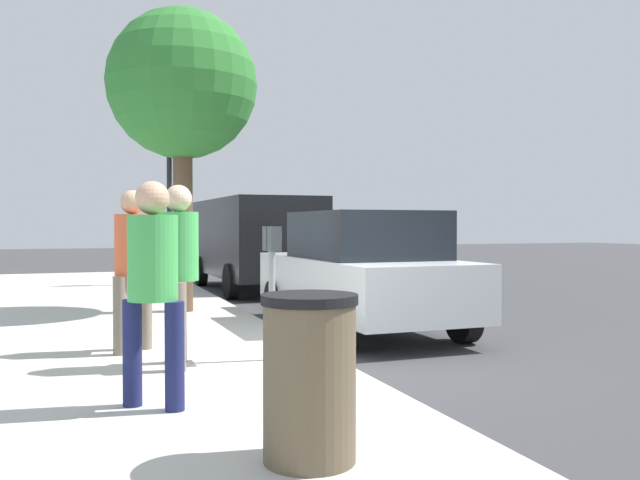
{
  "coord_description": "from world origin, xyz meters",
  "views": [
    {
      "loc": [
        -7.08,
        2.56,
        1.58
      ],
      "look_at": [
        -0.34,
        0.14,
        1.41
      ],
      "focal_mm": 37.46,
      "sensor_mm": 36.0,
      "label": 1
    }
  ],
  "objects_px": {
    "parking_officer": "(133,256)",
    "trash_bin": "(309,377)",
    "street_tree": "(182,87)",
    "pedestrian_at_meter": "(178,259)",
    "traffic_signal": "(174,183)",
    "parked_sedan_near": "(362,271)",
    "pedestrian_bystander": "(153,275)",
    "parked_van_far": "(254,238)",
    "parking_meter": "(272,264)"
  },
  "relations": [
    {
      "from": "parking_officer",
      "to": "trash_bin",
      "type": "height_order",
      "value": "parking_officer"
    },
    {
      "from": "street_tree",
      "to": "trash_bin",
      "type": "bearing_deg",
      "value": 177.64
    },
    {
      "from": "parking_officer",
      "to": "trash_bin",
      "type": "relative_size",
      "value": 1.8
    },
    {
      "from": "pedestrian_at_meter",
      "to": "traffic_signal",
      "type": "bearing_deg",
      "value": 92.17
    },
    {
      "from": "parked_sedan_near",
      "to": "trash_bin",
      "type": "relative_size",
      "value": 4.39
    },
    {
      "from": "pedestrian_bystander",
      "to": "street_tree",
      "type": "bearing_deg",
      "value": 29.31
    },
    {
      "from": "parked_van_far",
      "to": "pedestrian_at_meter",
      "type": "bearing_deg",
      "value": 161.26
    },
    {
      "from": "traffic_signal",
      "to": "pedestrian_at_meter",
      "type": "bearing_deg",
      "value": 172.84
    },
    {
      "from": "parking_meter",
      "to": "parked_van_far",
      "type": "xyz_separation_m",
      "value": [
        8.8,
        -2.02,
        0.09
      ]
    },
    {
      "from": "parking_meter",
      "to": "street_tree",
      "type": "height_order",
      "value": "street_tree"
    },
    {
      "from": "trash_bin",
      "to": "pedestrian_at_meter",
      "type": "bearing_deg",
      "value": 7.06
    },
    {
      "from": "traffic_signal",
      "to": "parked_van_far",
      "type": "bearing_deg",
      "value": -110.06
    },
    {
      "from": "pedestrian_at_meter",
      "to": "parked_van_far",
      "type": "height_order",
      "value": "parked_van_far"
    },
    {
      "from": "pedestrian_at_meter",
      "to": "trash_bin",
      "type": "relative_size",
      "value": 1.81
    },
    {
      "from": "parked_sedan_near",
      "to": "trash_bin",
      "type": "xyz_separation_m",
      "value": [
        -5.28,
        2.62,
        -0.24
      ]
    },
    {
      "from": "parking_officer",
      "to": "traffic_signal",
      "type": "relative_size",
      "value": 0.5
    },
    {
      "from": "parked_van_far",
      "to": "parked_sedan_near",
      "type": "bearing_deg",
      "value": -179.99
    },
    {
      "from": "parking_meter",
      "to": "traffic_signal",
      "type": "distance_m",
      "value": 9.57
    },
    {
      "from": "street_tree",
      "to": "trash_bin",
      "type": "relative_size",
      "value": 4.91
    },
    {
      "from": "pedestrian_at_meter",
      "to": "traffic_signal",
      "type": "height_order",
      "value": "traffic_signal"
    },
    {
      "from": "street_tree",
      "to": "trash_bin",
      "type": "distance_m",
      "value": 7.99
    },
    {
      "from": "parking_officer",
      "to": "traffic_signal",
      "type": "bearing_deg",
      "value": 127.99
    },
    {
      "from": "pedestrian_at_meter",
      "to": "parking_officer",
      "type": "bearing_deg",
      "value": 120.37
    },
    {
      "from": "parking_meter",
      "to": "parking_officer",
      "type": "bearing_deg",
      "value": 54.39
    },
    {
      "from": "pedestrian_bystander",
      "to": "parking_meter",
      "type": "bearing_deg",
      "value": -3.19
    },
    {
      "from": "pedestrian_at_meter",
      "to": "trash_bin",
      "type": "distance_m",
      "value": 3.05
    },
    {
      "from": "parking_meter",
      "to": "parked_sedan_near",
      "type": "bearing_deg",
      "value": -41.31
    },
    {
      "from": "parking_meter",
      "to": "pedestrian_bystander",
      "type": "bearing_deg",
      "value": 137.09
    },
    {
      "from": "pedestrian_bystander",
      "to": "trash_bin",
      "type": "bearing_deg",
      "value": -113.34
    },
    {
      "from": "parking_officer",
      "to": "parking_meter",
      "type": "bearing_deg",
      "value": 12.81
    },
    {
      "from": "parking_meter",
      "to": "street_tree",
      "type": "relative_size",
      "value": 0.28
    },
    {
      "from": "street_tree",
      "to": "pedestrian_bystander",
      "type": "bearing_deg",
      "value": 169.59
    },
    {
      "from": "pedestrian_at_meter",
      "to": "trash_bin",
      "type": "height_order",
      "value": "pedestrian_at_meter"
    },
    {
      "from": "pedestrian_at_meter",
      "to": "parked_van_far",
      "type": "xyz_separation_m",
      "value": [
        8.81,
        -2.99,
        0.02
      ]
    },
    {
      "from": "street_tree",
      "to": "pedestrian_at_meter",
      "type": "bearing_deg",
      "value": 171.23
    },
    {
      "from": "parked_sedan_near",
      "to": "pedestrian_at_meter",
      "type": "bearing_deg",
      "value": 127.61
    },
    {
      "from": "trash_bin",
      "to": "parked_sedan_near",
      "type": "bearing_deg",
      "value": -26.41
    },
    {
      "from": "pedestrian_bystander",
      "to": "trash_bin",
      "type": "distance_m",
      "value": 1.77
    },
    {
      "from": "pedestrian_at_meter",
      "to": "traffic_signal",
      "type": "relative_size",
      "value": 0.51
    },
    {
      "from": "parking_officer",
      "to": "parked_van_far",
      "type": "relative_size",
      "value": 0.35
    },
    {
      "from": "pedestrian_bystander",
      "to": "parked_sedan_near",
      "type": "bearing_deg",
      "value": -2.22
    },
    {
      "from": "parked_sedan_near",
      "to": "street_tree",
      "type": "distance_m",
      "value": 4.27
    },
    {
      "from": "parking_officer",
      "to": "trash_bin",
      "type": "xyz_separation_m",
      "value": [
        -3.95,
        -0.74,
        -0.57
      ]
    },
    {
      "from": "parking_meter",
      "to": "pedestrian_at_meter",
      "type": "bearing_deg",
      "value": 90.4
    },
    {
      "from": "pedestrian_at_meter",
      "to": "parked_sedan_near",
      "type": "bearing_deg",
      "value": 46.94
    },
    {
      "from": "pedestrian_at_meter",
      "to": "street_tree",
      "type": "relative_size",
      "value": 0.37
    },
    {
      "from": "parking_meter",
      "to": "parked_sedan_near",
      "type": "distance_m",
      "value": 3.07
    },
    {
      "from": "parked_van_far",
      "to": "street_tree",
      "type": "bearing_deg",
      "value": 152.56
    },
    {
      "from": "trash_bin",
      "to": "pedestrian_bystander",
      "type": "bearing_deg",
      "value": 26.93
    },
    {
      "from": "parking_meter",
      "to": "trash_bin",
      "type": "height_order",
      "value": "parking_meter"
    }
  ]
}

